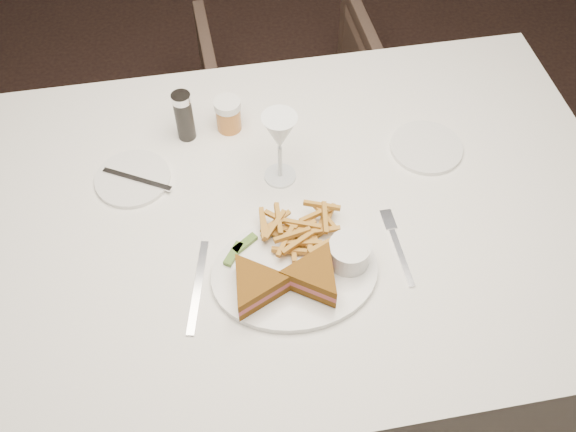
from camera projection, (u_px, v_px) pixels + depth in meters
The scene contains 4 objects.
ground at pixel (253, 360), 1.93m from camera, with size 5.00×5.00×0.00m, color black.
table at pixel (287, 302), 1.62m from camera, with size 1.42×0.94×0.75m, color white.
chair_far at pixel (290, 92), 2.21m from camera, with size 0.57×0.53×0.58m, color #46342B.
table_setting at pixel (285, 224), 1.25m from camera, with size 0.80×0.58×0.18m.
Camera 1 is at (0.05, -0.82, 1.80)m, focal length 40.00 mm.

